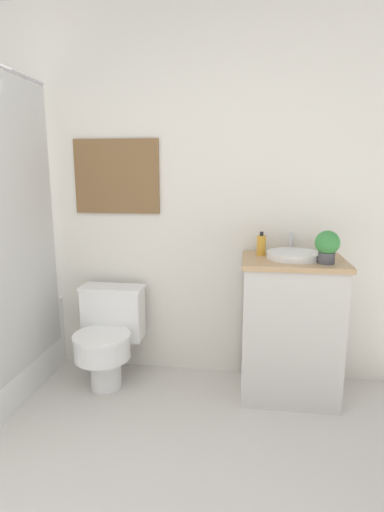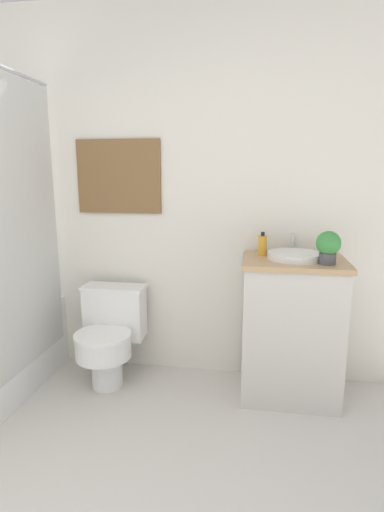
# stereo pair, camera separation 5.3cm
# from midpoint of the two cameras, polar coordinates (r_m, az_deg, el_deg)

# --- Properties ---
(wall_back) EXTENTS (3.51, 0.07, 2.50)m
(wall_back) POSITION_cam_midpoint_polar(r_m,az_deg,el_deg) (2.78, -6.46, 8.57)
(wall_back) COLOR silver
(wall_back) RESTS_ON ground_plane
(toilet) EXTENTS (0.43, 0.52, 0.64)m
(toilet) POSITION_cam_midpoint_polar(r_m,az_deg,el_deg) (2.79, -12.41, -10.68)
(toilet) COLOR white
(toilet) RESTS_ON ground_plane
(vanity) EXTENTS (0.62, 0.46, 0.89)m
(vanity) POSITION_cam_midpoint_polar(r_m,az_deg,el_deg) (2.62, 13.25, -9.99)
(vanity) COLOR beige
(vanity) RESTS_ON ground_plane
(sink) EXTENTS (0.33, 0.36, 0.13)m
(sink) POSITION_cam_midpoint_polar(r_m,az_deg,el_deg) (2.51, 13.71, 0.13)
(sink) COLOR white
(sink) RESTS_ON vanity
(soap_bottle) EXTENTS (0.06, 0.06, 0.15)m
(soap_bottle) POSITION_cam_midpoint_polar(r_m,az_deg,el_deg) (2.56, 9.27, 1.55)
(soap_bottle) COLOR gold
(soap_bottle) RESTS_ON vanity
(potted_plant) EXTENTS (0.14, 0.14, 0.19)m
(potted_plant) POSITION_cam_midpoint_polar(r_m,az_deg,el_deg) (2.40, 18.15, 1.44)
(potted_plant) COLOR #4C4C51
(potted_plant) RESTS_ON vanity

